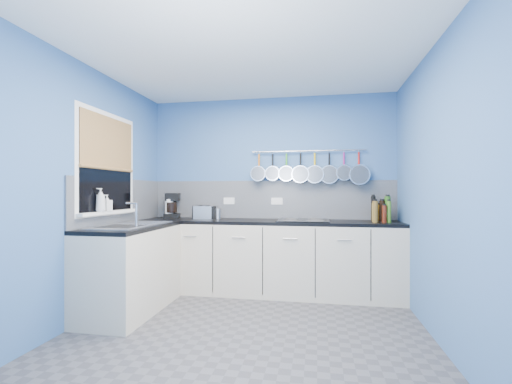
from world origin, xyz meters
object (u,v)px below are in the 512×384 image
(paper_towel, at_px, (169,209))
(hob, at_px, (303,220))
(toaster, at_px, (204,212))
(coffee_maker, at_px, (172,206))
(soap_bottle_a, at_px, (101,200))
(soap_bottle_b, at_px, (107,203))
(canister, at_px, (218,214))

(paper_towel, height_order, hob, paper_towel)
(paper_towel, height_order, toaster, paper_towel)
(paper_towel, distance_m, hob, 1.78)
(paper_towel, xyz_separation_m, coffee_maker, (0.03, 0.03, 0.04))
(soap_bottle_a, bearing_deg, toaster, 58.50)
(soap_bottle_b, height_order, hob, soap_bottle_b)
(paper_towel, relative_size, canister, 1.97)
(soap_bottle_a, height_order, hob, soap_bottle_a)
(coffee_maker, relative_size, toaster, 1.29)
(canister, distance_m, hob, 1.14)
(canister, xyz_separation_m, hob, (1.12, -0.15, -0.06))
(soap_bottle_a, xyz_separation_m, paper_towel, (0.21, 1.16, -0.14))
(soap_bottle_a, height_order, canister, soap_bottle_a)
(coffee_maker, height_order, toaster, coffee_maker)
(soap_bottle_b, relative_size, paper_towel, 0.67)
(toaster, relative_size, canister, 1.99)
(soap_bottle_b, height_order, canister, soap_bottle_b)
(soap_bottle_b, bearing_deg, soap_bottle_a, -90.00)
(soap_bottle_b, xyz_separation_m, toaster, (0.70, 1.04, -0.15))
(soap_bottle_b, bearing_deg, paper_towel, 78.75)
(soap_bottle_a, distance_m, toaster, 1.36)
(soap_bottle_b, relative_size, hob, 0.28)
(soap_bottle_a, bearing_deg, canister, 54.76)
(coffee_maker, distance_m, canister, 0.63)
(canister, bearing_deg, hob, -7.76)
(coffee_maker, height_order, canister, coffee_maker)
(hob, bearing_deg, paper_towel, 177.07)
(coffee_maker, relative_size, canister, 2.58)
(soap_bottle_a, relative_size, soap_bottle_b, 1.39)
(coffee_maker, distance_m, toaster, 0.47)
(hob, bearing_deg, coffee_maker, 176.20)
(canister, height_order, hob, canister)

